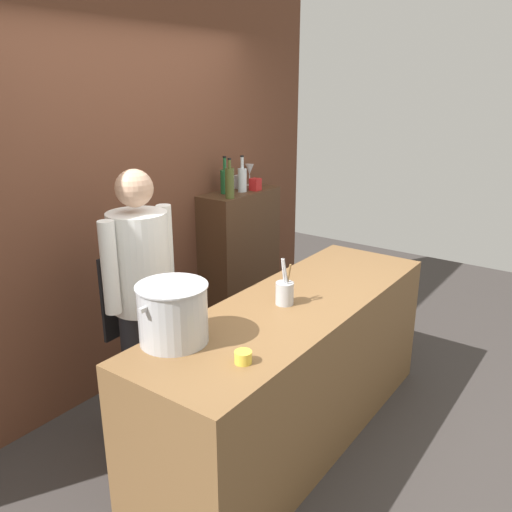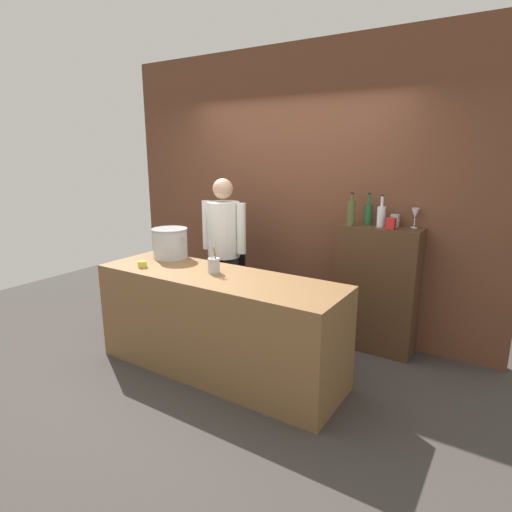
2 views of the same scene
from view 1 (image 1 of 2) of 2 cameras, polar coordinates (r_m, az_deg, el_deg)
The scene contains 14 objects.
ground_plane at distance 3.49m, azimuth 3.91°, elevation -18.69°, with size 8.00×8.00×0.00m, color #383330.
brick_back_panel at distance 3.76m, azimuth -14.19°, elevation 8.61°, with size 4.40×0.10×3.00m, color brown.
prep_counter at distance 3.24m, azimuth 4.08°, elevation -12.33°, with size 2.26×0.70×0.90m, color brown.
bar_cabinet at distance 4.56m, azimuth -1.74°, elevation -0.60°, with size 0.76×0.32×1.24m, color #472D1C.
chef at distance 3.12m, azimuth -12.42°, elevation -3.48°, with size 0.53×0.37×1.66m.
stockpot_large at distance 2.56m, azimuth -9.03°, elevation -6.20°, with size 0.41×0.35×0.29m.
utensil_crock at distance 2.98m, azimuth 3.15°, elevation -3.99°, with size 0.10×0.10×0.28m.
butter_jar at distance 2.40m, azimuth -1.41°, elevation -10.96°, with size 0.08×0.08×0.06m, color yellow.
wine_bottle_green at distance 4.29m, azimuth -3.40°, elevation 8.20°, with size 0.07×0.07×0.30m.
wine_bottle_clear at distance 4.36m, azimuth -1.51°, elevation 8.39°, with size 0.07×0.07×0.30m.
wine_bottle_olive at distance 4.11m, azimuth -2.88°, elevation 8.01°, with size 0.07×0.07×0.31m.
wine_glass_wide at distance 4.65m, azimuth -0.71°, elevation 9.34°, with size 0.07×0.07×0.18m.
spice_tin_silver at distance 4.51m, azimuth -1.79°, elevation 8.08°, with size 0.07×0.07×0.11m, color #B2B2B7.
spice_tin_red at distance 4.43m, azimuth -0.08°, elevation 7.81°, with size 0.08×0.08×0.10m, color red.
Camera 1 is at (-2.39, -1.44, 2.10)m, focal length 36.71 mm.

